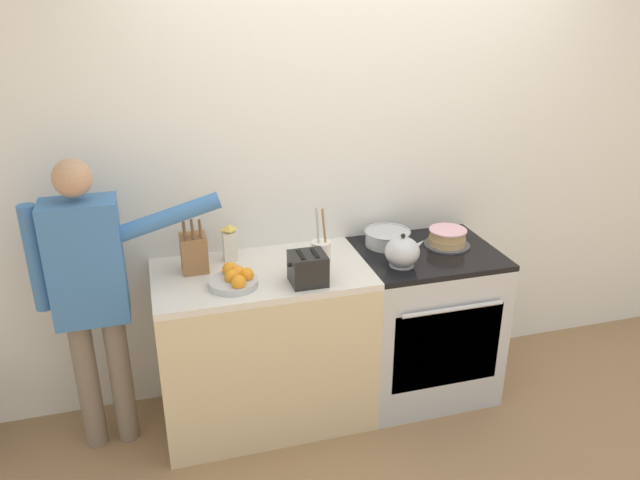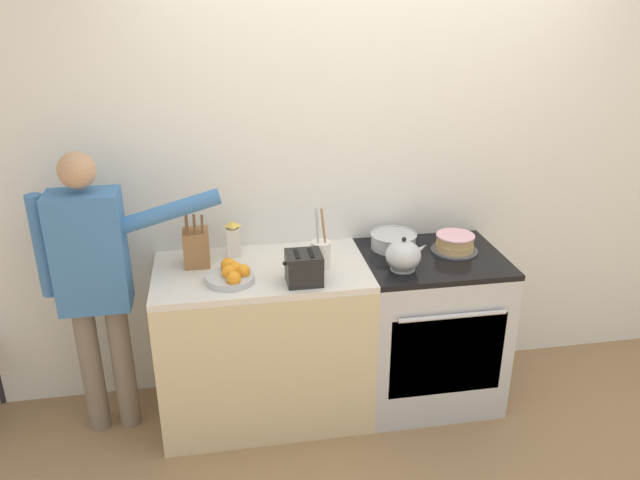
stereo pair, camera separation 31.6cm
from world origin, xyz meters
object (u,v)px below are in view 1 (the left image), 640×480
tea_kettle (403,252)px  toaster (308,268)px  utensil_crock (321,254)px  person_baker (91,286)px  stove_range (423,321)px  fruit_bowl (235,279)px  mixing_bowl (387,238)px  milk_carton (230,243)px  layer_cake (447,238)px  knife_block (194,252)px

tea_kettle → toaster: size_ratio=1.18×
utensil_crock → person_baker: (-1.12, 0.05, -0.05)m
stove_range → toaster: 0.91m
person_baker → fruit_bowl: bearing=-16.7°
tea_kettle → fruit_bowl: bearing=179.5°
stove_range → mixing_bowl: mixing_bowl is taller
fruit_bowl → milk_carton: size_ratio=1.20×
tea_kettle → milk_carton: size_ratio=1.12×
stove_range → tea_kettle: size_ratio=3.97×
tea_kettle → milk_carton: 0.90m
layer_cake → person_baker: (-1.88, -0.03, -0.02)m
stove_range → person_baker: bearing=179.6°
layer_cake → toaster: toaster is taller
layer_cake → knife_block: 1.38m
toaster → knife_block: bearing=150.1°
stove_range → utensil_crock: 0.81m
stove_range → layer_cake: bearing=17.8°
tea_kettle → person_baker: person_baker is taller
knife_block → mixing_bowl: bearing=1.8°
mixing_bowl → milk_carton: milk_carton is taller
stove_range → utensil_crock: bearing=-176.3°
stove_range → knife_block: size_ratio=3.13×
mixing_bowl → utensil_crock: (-0.44, -0.18, 0.03)m
stove_range → knife_block: bearing=175.0°
layer_cake → person_baker: 1.88m
toaster → fruit_bowl: bearing=169.1°
milk_carton → stove_range: bearing=-10.2°
fruit_bowl → utensil_crock: bearing=10.0°
knife_block → utensil_crock: size_ratio=0.84×
utensil_crock → toaster: bearing=-126.7°
layer_cake → fruit_bowl: (-1.21, -0.16, -0.01)m
fruit_bowl → stove_range: bearing=6.4°
mixing_bowl → layer_cake: bearing=-17.7°
toaster → utensil_crock: bearing=53.3°
stove_range → milk_carton: milk_carton is taller
person_baker → utensil_crock: bearing=-8.1°
milk_carton → fruit_bowl: bearing=-94.4°
stove_range → mixing_bowl: size_ratio=3.43×
stove_range → knife_block: (-1.25, 0.11, 0.54)m
tea_kettle → person_baker: bearing=174.8°
tea_kettle → mixing_bowl: size_ratio=0.86×
knife_block → person_baker: size_ratio=0.18×
utensil_crock → tea_kettle: bearing=-12.2°
stove_range → tea_kettle: 0.57m
stove_range → layer_cake: (0.13, 0.04, 0.49)m
tea_kettle → knife_block: 1.07m
layer_cake → knife_block: knife_block is taller
toaster → person_baker: 1.03m
knife_block → utensil_crock: utensil_crock is taller
mixing_bowl → person_baker: bearing=-175.1°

